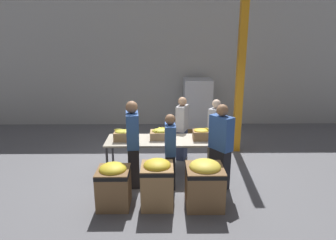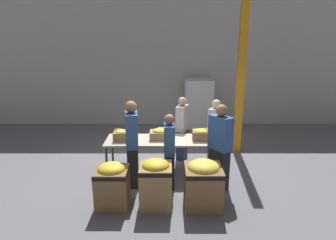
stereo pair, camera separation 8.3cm
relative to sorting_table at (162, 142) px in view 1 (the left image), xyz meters
name	(u,v)px [view 1 (the left image)]	position (x,y,z in m)	size (l,w,h in m)	color
ground_plane	(162,172)	(0.00, 0.00, -0.72)	(30.00, 30.00, 0.00)	slate
wall_back	(163,66)	(0.00, 3.84, 1.28)	(16.00, 0.08, 4.00)	#B7B7B2
sorting_table	(162,142)	(0.00, 0.00, 0.00)	(2.43, 0.81, 0.77)	#B2A893
banana_box_0	(124,135)	(-0.83, -0.03, 0.17)	(0.42, 0.30, 0.24)	#A37A4C
banana_box_1	(161,134)	(-0.03, 0.05, 0.17)	(0.47, 0.34, 0.24)	tan
banana_box_2	(202,134)	(0.86, 0.01, 0.17)	(0.38, 0.31, 0.26)	olive
volunteer_0	(182,129)	(0.48, 0.79, 0.05)	(0.34, 0.46, 1.55)	#2D3856
volunteer_1	(221,147)	(1.14, -0.69, 0.13)	(0.46, 0.50, 1.71)	black
volunteer_2	(133,145)	(-0.58, -0.59, 0.15)	(0.29, 0.49, 1.75)	black
volunteer_3	(170,152)	(0.16, -0.68, 0.04)	(0.21, 0.41, 1.51)	black
volunteer_4	(215,131)	(1.26, 0.63, 0.04)	(0.41, 0.45, 1.52)	#6B604C
donation_bin_0	(114,184)	(-0.85, -1.37, -0.29)	(0.57, 0.57, 0.81)	olive
donation_bin_1	(157,182)	(-0.08, -1.37, -0.25)	(0.56, 0.56, 0.88)	#A37A4C
donation_bin_2	(204,182)	(0.75, -1.37, -0.26)	(0.65, 0.65, 0.86)	olive
support_pillar	(240,75)	(1.94, 1.30, 1.28)	(0.18, 0.18, 4.00)	orange
pallet_stack_0	(197,105)	(1.10, 3.23, 0.09)	(0.95, 0.95, 1.64)	olive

